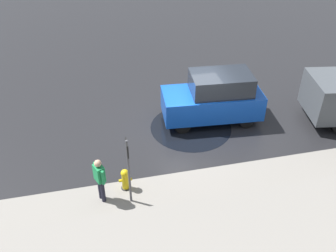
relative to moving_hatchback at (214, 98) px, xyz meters
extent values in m
plane|color=black|center=(0.91, 0.27, -1.03)|extent=(60.00, 60.00, 0.00)
cube|color=gray|center=(0.91, 4.47, -1.01)|extent=(24.00, 3.20, 0.04)
cube|color=blue|center=(0.09, -0.01, -0.23)|extent=(4.03, 2.01, 0.99)
cube|color=#1E232B|center=(-0.22, 0.02, 0.65)|extent=(2.45, 1.68, 0.77)
cylinder|color=black|center=(1.43, 0.60, -0.73)|extent=(0.62, 0.27, 0.60)
cylinder|color=black|center=(1.31, -0.82, -0.73)|extent=(0.62, 0.27, 0.60)
cylinder|color=black|center=(-1.14, 0.81, -0.73)|extent=(0.62, 0.27, 0.60)
cylinder|color=black|center=(-1.25, -0.61, -0.73)|extent=(0.62, 0.27, 0.60)
cube|color=#474C51|center=(-4.61, 1.10, 0.12)|extent=(2.34, 2.41, 1.50)
cylinder|color=black|center=(-4.87, 0.25, -0.63)|extent=(0.84, 0.41, 0.80)
cylinder|color=gold|center=(4.00, 3.20, -0.72)|extent=(0.22, 0.22, 0.62)
sphere|color=gold|center=(4.00, 3.20, -0.35)|extent=(0.26, 0.26, 0.26)
cylinder|color=gold|center=(3.84, 3.20, -0.64)|extent=(0.10, 0.09, 0.09)
cylinder|color=gold|center=(4.16, 3.20, -0.64)|extent=(0.10, 0.09, 0.09)
cylinder|color=#2D2D2D|center=(4.00, 3.20, -1.00)|extent=(0.31, 0.31, 0.06)
cube|color=#1E8C4C|center=(4.77, 3.53, 0.10)|extent=(0.36, 0.43, 0.55)
sphere|color=tan|center=(4.77, 3.53, 0.48)|extent=(0.22, 0.22, 0.22)
cylinder|color=#1E1E2D|center=(4.81, 3.45, -0.60)|extent=(0.13, 0.13, 0.85)
cylinder|color=#1E1E2D|center=(4.74, 3.62, -0.60)|extent=(0.13, 0.13, 0.85)
cylinder|color=#1E8C4C|center=(4.87, 3.31, 0.10)|extent=(0.09, 0.09, 0.50)
cylinder|color=#1E8C4C|center=(4.68, 3.75, 0.10)|extent=(0.09, 0.09, 0.50)
cylinder|color=#B7BABF|center=(-1.55, 5.89, -0.50)|extent=(0.04, 0.04, 1.05)
cylinder|color=#B7BABF|center=(1.79, 5.89, -0.50)|extent=(0.04, 0.04, 1.05)
cylinder|color=#B7BABF|center=(0.12, 5.89, -0.03)|extent=(10.02, 0.04, 0.04)
cylinder|color=#B7BABF|center=(0.12, 5.89, -0.45)|extent=(10.02, 0.04, 0.04)
cylinder|color=#4C4C51|center=(3.91, 3.80, 0.17)|extent=(0.07, 0.07, 2.40)
cube|color=black|center=(3.91, 3.80, 1.12)|extent=(0.04, 0.44, 0.44)
cylinder|color=black|center=(1.02, 0.35, -1.02)|extent=(3.23, 3.23, 0.01)
camera|label=1|loc=(4.60, 12.02, 7.65)|focal=40.00mm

